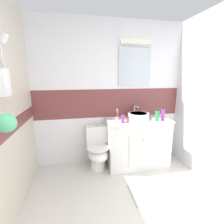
# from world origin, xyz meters

# --- Properties ---
(ground_plane) EXTENTS (3.20, 3.48, 0.04)m
(ground_plane) POSITION_xyz_m (0.00, 1.20, -0.02)
(ground_plane) COLOR beige
(wall_back_tiled) EXTENTS (3.20, 0.20, 2.50)m
(wall_back_tiled) POSITION_xyz_m (0.01, 2.45, 1.26)
(wall_back_tiled) COLOR white
(wall_back_tiled) RESTS_ON ground_plane
(vanity_cabinet) EXTENTS (1.08, 0.55, 0.85)m
(vanity_cabinet) POSITION_xyz_m (0.43, 2.14, 0.43)
(vanity_cabinet) COLOR silver
(vanity_cabinet) RESTS_ON ground_plane
(sink_basin) EXTENTS (0.36, 0.41, 0.21)m
(sink_basin) POSITION_xyz_m (0.45, 2.16, 0.91)
(sink_basin) COLOR white
(sink_basin) RESTS_ON vanity_cabinet
(toilet) EXTENTS (0.37, 0.50, 0.75)m
(toilet) POSITION_xyz_m (-0.27, 2.15, 0.35)
(toilet) COLOR white
(toilet) RESTS_ON ground_plane
(toothbrush_cup) EXTENTS (0.06, 0.06, 0.23)m
(toothbrush_cup) POSITION_xyz_m (0.02, 1.99, 0.91)
(toothbrush_cup) COLOR #B2ADA3
(toothbrush_cup) RESTS_ON vanity_cabinet
(soap_dispenser) EXTENTS (0.05, 0.05, 0.16)m
(soap_dispenser) POSITION_xyz_m (0.13, 2.00, 0.91)
(soap_dispenser) COLOR #993F99
(soap_dispenser) RESTS_ON vanity_cabinet
(mouthwash_bottle) EXTENTS (0.07, 0.07, 0.20)m
(mouthwash_bottle) POSITION_xyz_m (0.70, 1.97, 0.94)
(mouthwash_bottle) COLOR green
(mouthwash_bottle) RESTS_ON vanity_cabinet
(shampoo_bottle_tall) EXTENTS (0.06, 0.06, 0.22)m
(shampoo_bottle_tall) POSITION_xyz_m (0.82, 2.00, 0.96)
(shampoo_bottle_tall) COLOR #993F99
(shampoo_bottle_tall) RESTS_ON vanity_cabinet
(perfume_flask_small) EXTENTS (0.04, 0.03, 0.10)m
(perfume_flask_small) POSITION_xyz_m (0.20, 1.98, 0.90)
(perfume_flask_small) COLOR #D84C33
(perfume_flask_small) RESTS_ON vanity_cabinet
(bath_mat) EXTENTS (0.59, 0.43, 0.01)m
(bath_mat) POSITION_xyz_m (0.39, 1.38, 0.01)
(bath_mat) COLOR #99999E
(bath_mat) RESTS_ON ground_plane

